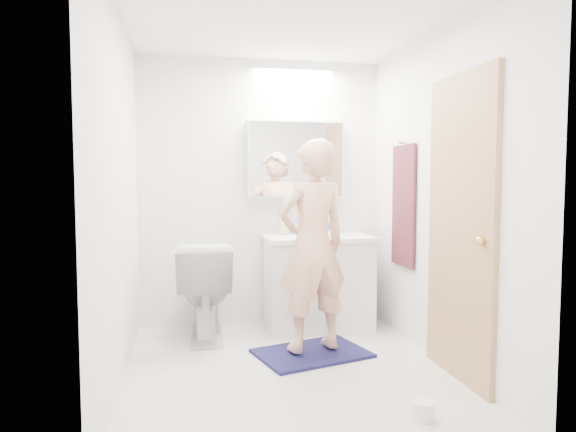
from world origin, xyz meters
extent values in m
plane|color=silver|center=(0.00, 0.00, 0.00)|extent=(2.50, 2.50, 0.00)
plane|color=white|center=(0.00, 0.00, 2.40)|extent=(2.50, 2.50, 0.00)
plane|color=white|center=(0.00, 1.25, 1.20)|extent=(2.50, 0.00, 2.50)
plane|color=white|center=(0.00, -1.25, 1.20)|extent=(2.50, 0.00, 2.50)
plane|color=white|center=(-1.10, 0.00, 1.20)|extent=(0.00, 2.50, 2.50)
plane|color=white|center=(1.10, 0.00, 1.20)|extent=(0.00, 2.50, 2.50)
cube|color=silver|center=(0.46, 0.96, 0.39)|extent=(0.90, 0.55, 0.78)
cube|color=white|center=(0.46, 0.96, 0.80)|extent=(0.95, 0.58, 0.04)
cylinder|color=white|center=(0.46, 0.99, 0.84)|extent=(0.36, 0.36, 0.03)
cylinder|color=white|center=(0.46, 1.19, 0.90)|extent=(0.02, 0.02, 0.16)
cube|color=white|center=(0.30, 1.18, 1.50)|extent=(0.88, 0.14, 0.70)
cube|color=silver|center=(0.30, 1.10, 1.50)|extent=(0.84, 0.01, 0.66)
imported|color=white|center=(-0.54, 0.85, 0.41)|extent=(0.48, 0.81, 0.82)
cube|color=#1A1543|center=(0.24, 0.26, 0.01)|extent=(0.92, 0.75, 0.02)
imported|color=#DEA385|center=(0.24, 0.26, 0.83)|extent=(0.65, 0.51, 1.56)
cube|color=tan|center=(1.08, -0.35, 1.00)|extent=(0.04, 0.80, 2.00)
sphere|color=gold|center=(1.04, -0.65, 0.95)|extent=(0.06, 0.06, 0.06)
cube|color=black|center=(1.08, 0.55, 1.10)|extent=(0.02, 0.42, 1.00)
cylinder|color=silver|center=(1.07, 0.55, 1.62)|extent=(0.07, 0.02, 0.02)
imported|color=#CCC284|center=(0.17, 1.11, 0.92)|extent=(0.09, 0.09, 0.21)
imported|color=#5A98C2|center=(0.32, 1.15, 0.90)|extent=(0.09, 0.09, 0.16)
imported|color=#3963AD|center=(0.64, 1.12, 0.87)|extent=(0.12, 0.12, 0.10)
cylinder|color=white|center=(0.59, -0.87, 0.05)|extent=(0.11, 0.11, 0.10)
camera|label=1|loc=(-0.66, -3.38, 1.31)|focal=31.80mm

